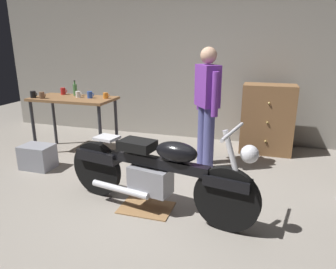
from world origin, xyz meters
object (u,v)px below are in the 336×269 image
Objects in this scene: storage_bin at (38,157)px; mug_brown_stoneware at (42,95)px; motorcycle at (156,171)px; mug_blue_enamel at (90,95)px; wooden_dresser at (267,119)px; mug_black_matte at (33,94)px; person_standing at (207,103)px; bottle at (75,89)px; mug_red_diner at (63,91)px; mug_white_ceramic at (78,94)px; mug_orange_travel at (106,96)px.

storage_bin is 3.88× the size of mug_brown_stoneware.
motorcycle is 19.53× the size of mug_blue_enamel.
wooden_dresser is 3.69m from mug_black_matte.
mug_black_matte is (-3.49, -1.11, 0.40)m from wooden_dresser.
bottle is (-2.17, 0.16, 0.07)m from person_standing.
motorcycle is at bearing -27.13° from mug_brown_stoneware.
mug_brown_stoneware is 0.42m from mug_red_diner.
motorcycle is at bearing 134.24° from person_standing.
storage_bin is 1.25m from bottle.
mug_red_diner is at bearing 99.53° from storage_bin.
mug_black_matte is (-0.42, 0.55, 0.78)m from storage_bin.
bottle is at bearing 152.05° from motorcycle.
storage_bin is 3.88× the size of mug_red_diner.
mug_white_ceramic is 0.96× the size of mug_red_diner.
person_standing reaches higher than wooden_dresser.
motorcycle reaches higher than mug_orange_travel.
motorcycle is 19.08× the size of mug_red_diner.
mug_brown_stoneware is 0.47× the size of bottle.
bottle is (-1.90, 1.53, 0.55)m from motorcycle.
person_standing is 1.27m from wooden_dresser.
wooden_dresser is 10.43× the size of mug_orange_travel.
bottle is at bearing 51.19° from person_standing.
mug_orange_travel is at bearing -160.86° from wooden_dresser.
wooden_dresser is 3.11m from bottle.
wooden_dresser is 9.29× the size of mug_black_matte.
mug_black_matte is at bearing 60.07° from person_standing.
motorcycle is at bearing -115.84° from wooden_dresser.
mug_blue_enamel is at bearing 19.78° from mug_brown_stoneware.
mug_red_diner is (-2.14, 1.56, 0.51)m from motorcycle.
bottle is at bearing 84.93° from storage_bin.
mug_red_diner is at bearing 157.13° from mug_white_ceramic.
mug_black_matte is 1.07× the size of mug_blue_enamel.
motorcycle is 18.27× the size of mug_black_matte.
mug_white_ceramic is at bearing -163.06° from wooden_dresser.
wooden_dresser is 2.57m from mug_orange_travel.
bottle is at bearing -166.34° from wooden_dresser.
mug_red_diner reaches higher than mug_black_matte.
mug_orange_travel reaches higher than storage_bin.
mug_red_diner is at bearing 51.09° from person_standing.
person_standing is at bearing -4.19° from mug_red_diner.
mug_white_ceramic is at bearing -22.87° from mug_red_diner.
mug_brown_stoneware is 0.72m from mug_blue_enamel.
wooden_dresser reaches higher than mug_black_matte.
wooden_dresser is at bearing -77.81° from person_standing.
motorcycle is 2.00m from mug_orange_travel.
mug_black_matte is 1.12× the size of mug_orange_travel.
mug_red_diner is (-0.16, 0.95, 0.79)m from storage_bin.
bottle reaches higher than mug_black_matte.
mug_brown_stoneware is at bearing -160.22° from mug_blue_enamel.
mug_black_matte reaches higher than mug_brown_stoneware.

